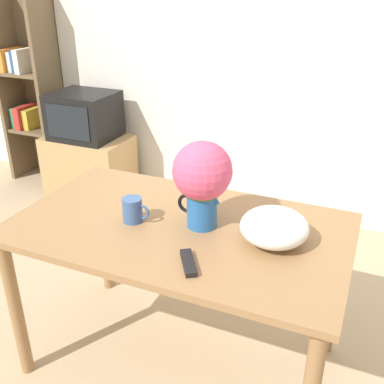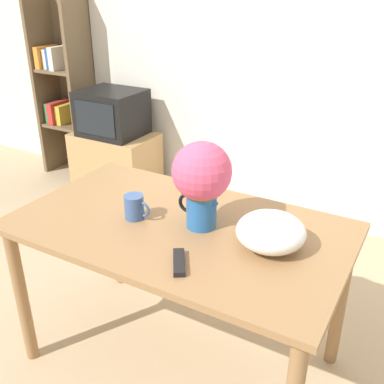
# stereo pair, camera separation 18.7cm
# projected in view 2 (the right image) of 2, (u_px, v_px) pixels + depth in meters

# --- Properties ---
(ground_plane) EXTENTS (12.00, 12.00, 0.00)m
(ground_plane) POSITION_uv_depth(u_px,v_px,m) (149.00, 356.00, 2.27)
(ground_plane) COLOR tan
(wall_back) EXTENTS (8.00, 0.05, 2.60)m
(wall_back) POSITION_uv_depth(u_px,v_px,m) (290.00, 46.00, 3.15)
(wall_back) COLOR silver
(wall_back) RESTS_ON ground_plane
(table) EXTENTS (1.43, 0.84, 0.77)m
(table) POSITION_uv_depth(u_px,v_px,m) (179.00, 244.00, 1.98)
(table) COLOR olive
(table) RESTS_ON ground_plane
(flower_vase) EXTENTS (0.25, 0.25, 0.38)m
(flower_vase) POSITION_uv_depth(u_px,v_px,m) (202.00, 178.00, 1.82)
(flower_vase) COLOR #235B9E
(flower_vase) RESTS_ON table
(coffee_mug) EXTENTS (0.13, 0.09, 0.11)m
(coffee_mug) POSITION_uv_depth(u_px,v_px,m) (135.00, 207.00, 1.96)
(coffee_mug) COLOR #385689
(coffee_mug) RESTS_ON table
(white_bowl) EXTENTS (0.27, 0.27, 0.14)m
(white_bowl) POSITION_uv_depth(u_px,v_px,m) (271.00, 232.00, 1.74)
(white_bowl) COLOR white
(white_bowl) RESTS_ON table
(remote_control) EXTENTS (0.12, 0.16, 0.02)m
(remote_control) POSITION_uv_depth(u_px,v_px,m) (179.00, 262.00, 1.65)
(remote_control) COLOR black
(remote_control) RESTS_ON table
(tv_stand) EXTENTS (0.70, 0.45, 0.53)m
(tv_stand) POSITION_uv_depth(u_px,v_px,m) (116.00, 163.00, 3.93)
(tv_stand) COLOR tan
(tv_stand) RESTS_ON ground_plane
(tv_set) EXTENTS (0.50, 0.44, 0.37)m
(tv_set) POSITION_uv_depth(u_px,v_px,m) (112.00, 113.00, 3.74)
(tv_set) COLOR black
(tv_set) RESTS_ON tv_stand
(bookshelf) EXTENTS (0.48, 0.33, 1.69)m
(bookshelf) POSITION_uv_depth(u_px,v_px,m) (64.00, 85.00, 4.14)
(bookshelf) COLOR brown
(bookshelf) RESTS_ON ground_plane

